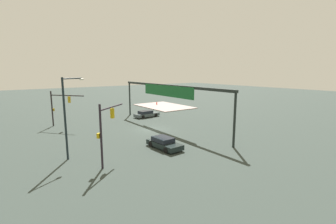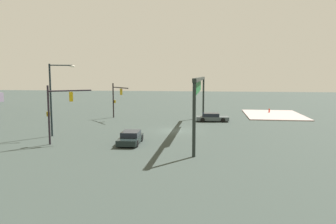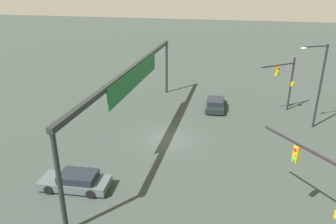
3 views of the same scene
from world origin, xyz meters
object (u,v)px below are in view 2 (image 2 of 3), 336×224
streetlamp_curved_arm (54,94)px  sedan_car_approaching (212,117)px  traffic_signal_opposite_side (117,96)px  sedan_car_waiting_far (131,138)px  fire_hydrant_on_curb (269,111)px  traffic_signal_near_corner (58,106)px

streetlamp_curved_arm → sedan_car_approaching: 22.53m
traffic_signal_opposite_side → sedan_car_waiting_far: traffic_signal_opposite_side is taller
streetlamp_curved_arm → fire_hydrant_on_curb: streetlamp_curved_arm is taller
streetlamp_curved_arm → traffic_signal_opposite_side: bearing=52.5°
traffic_signal_near_corner → fire_hydrant_on_curb: bearing=10.7°
traffic_signal_near_corner → fire_hydrant_on_curb: traffic_signal_near_corner is taller
streetlamp_curved_arm → sedan_car_waiting_far: bearing=-45.0°
sedan_car_approaching → sedan_car_waiting_far: same height
traffic_signal_opposite_side → sedan_car_waiting_far: bearing=-18.7°
traffic_signal_opposite_side → streetlamp_curved_arm: (-15.20, 2.52, 1.09)m
sedan_car_approaching → fire_hydrant_on_curb: size_ratio=6.73×
streetlamp_curved_arm → sedan_car_waiting_far: size_ratio=1.74×
fire_hydrant_on_curb → sedan_car_waiting_far: bearing=147.8°
traffic_signal_near_corner → streetlamp_curved_arm: 4.46m
traffic_signal_near_corner → fire_hydrant_on_curb: size_ratio=8.10×
traffic_signal_near_corner → streetlamp_curved_arm: streetlamp_curved_arm is taller
streetlamp_curved_arm → fire_hydrant_on_curb: bearing=15.2°
sedan_car_approaching → traffic_signal_opposite_side: bearing=171.4°
sedan_car_approaching → fire_hydrant_on_curb: bearing=45.3°
traffic_signal_opposite_side → sedan_car_approaching: size_ratio=1.14×
sedan_car_approaching → fire_hydrant_on_curb: (11.55, -9.96, -0.09)m
traffic_signal_opposite_side → sedan_car_approaching: (-1.22, -14.66, -3.00)m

